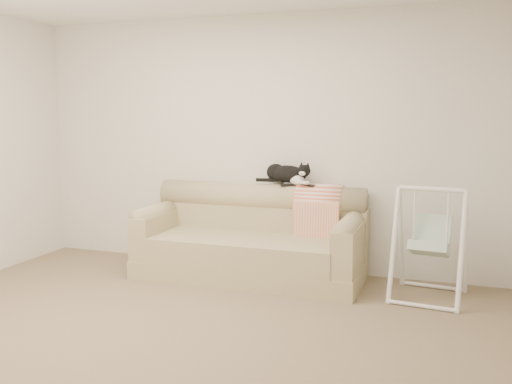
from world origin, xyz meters
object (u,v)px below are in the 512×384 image
remote_b (307,185)px  baby_swing (430,243)px  sofa (252,241)px  tuxedo_cat (287,174)px  remote_a (289,184)px

remote_b → baby_swing: size_ratio=0.18×
remote_b → baby_swing: baby_swing is taller
sofa → tuxedo_cat: size_ratio=3.73×
remote_a → tuxedo_cat: tuxedo_cat is taller
remote_a → tuxedo_cat: bearing=131.9°
baby_swing → tuxedo_cat: bearing=164.4°
sofa → remote_b: bearing=22.2°
sofa → baby_swing: 1.70m
sofa → remote_a: bearing=35.0°
remote_a → tuxedo_cat: size_ratio=0.31×
sofa → remote_a: 0.68m
remote_b → baby_swing: (1.19, -0.34, -0.41)m
sofa → baby_swing: (1.69, -0.13, 0.14)m
sofa → remote_b: (0.50, 0.21, 0.56)m
sofa → remote_a: size_ratio=12.01×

